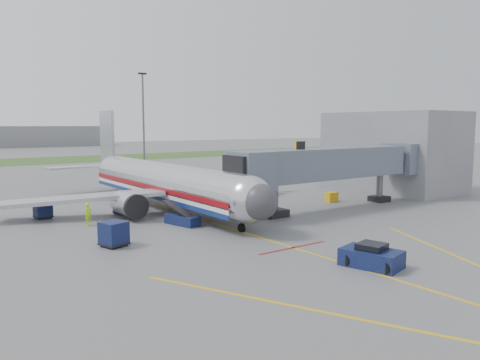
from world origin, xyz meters
TOP-DOWN VIEW (x-y plane):
  - ground at (0.00, 0.00)m, footprint 400.00×400.00m
  - grass_strip at (0.00, 90.00)m, footprint 300.00×25.00m
  - apron_markings at (0.00, -7.40)m, footprint 21.52×50.00m
  - airliner at (0.00, 15.25)m, footprint 32.10×35.67m
  - jet_bridge at (12.86, 5.00)m, footprint 25.30×4.00m
  - terminal at (30.00, 10.00)m, footprint 10.00×16.00m
  - light_mast_right at (25.00, 75.00)m, footprint 2.00×0.44m
  - pushback_tug at (0.84, -9.91)m, footprint 2.83×3.80m
  - baggage_cart_a at (-9.79, 3.62)m, footprint 2.00×2.00m
  - baggage_cart_b at (-4.68, 14.72)m, footprint 1.73×1.73m
  - baggage_cart_c at (-11.32, 16.96)m, footprint 1.53×1.53m
  - belt_loader at (-2.51, 7.07)m, footprint 1.99×4.04m
  - ground_power_cart at (16.64, 8.00)m, footprint 1.33×0.92m
  - ramp_worker at (-9.01, 11.41)m, footprint 0.82×0.70m

SIDE VIEW (x-z plane):
  - ground at x=0.00m, z-range 0.00..0.00m
  - apron_markings at x=0.00m, z-range 0.00..0.01m
  - grass_strip at x=0.00m, z-range 0.00..0.01m
  - belt_loader at x=-2.51m, z-range -0.48..1.42m
  - ground_power_cart at x=16.64m, z-range -0.01..1.03m
  - pushback_tug at x=0.84m, z-range -0.12..1.30m
  - baggage_cart_b at x=-4.68m, z-range 0.01..1.48m
  - baggage_cart_c at x=-11.32m, z-range 0.01..1.53m
  - baggage_cart_a at x=-9.79m, z-range 0.02..1.74m
  - ramp_worker at x=-9.01m, z-range 0.00..1.91m
  - airliner at x=0.00m, z-range -2.48..7.77m
  - jet_bridge at x=12.86m, z-range 1.02..7.92m
  - terminal at x=30.00m, z-range 0.00..10.00m
  - light_mast_right at x=25.00m, z-range 0.58..20.98m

